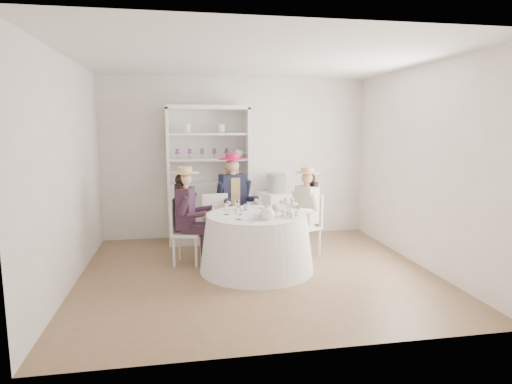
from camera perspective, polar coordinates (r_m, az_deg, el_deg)
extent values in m
plane|color=brown|center=(5.67, 0.18, -10.71)|extent=(4.50, 4.50, 0.00)
plane|color=white|center=(5.40, 0.19, 17.40)|extent=(4.50, 4.50, 0.00)
plane|color=silver|center=(7.34, -2.59, 4.55)|extent=(4.50, 0.00, 4.50)
plane|color=silver|center=(3.44, 6.10, -0.32)|extent=(4.50, 0.00, 4.50)
plane|color=silver|center=(5.44, -23.84, 2.33)|extent=(0.00, 4.50, 4.50)
plane|color=silver|center=(6.18, 21.23, 3.17)|extent=(0.00, 4.50, 4.50)
cone|color=white|center=(5.69, 0.08, -6.77)|extent=(1.51, 1.51, 0.73)
cylinder|color=white|center=(5.60, 0.08, -3.06)|extent=(1.31, 1.31, 0.02)
cube|color=silver|center=(7.06, -6.24, -2.71)|extent=(1.39, 0.99, 0.98)
cube|color=silver|center=(7.15, -6.51, 6.24)|extent=(1.21, 0.58, 1.20)
cube|color=silver|center=(6.93, -6.48, 11.12)|extent=(1.39, 0.99, 0.07)
cube|color=silver|center=(6.92, -11.65, 6.03)|extent=(0.24, 0.46, 1.20)
cube|color=silver|center=(7.00, -1.19, 6.24)|extent=(0.24, 0.46, 1.20)
cube|color=silver|center=(6.94, -6.36, 4.36)|extent=(1.29, 0.90, 0.03)
cube|color=silver|center=(6.92, -6.42, 7.69)|extent=(1.29, 0.90, 0.03)
sphere|color=white|center=(6.99, -2.34, 5.15)|extent=(0.15, 0.15, 0.15)
cube|color=silver|center=(7.34, 2.69, -3.05)|extent=(0.63, 0.63, 0.77)
cylinder|color=black|center=(7.25, 2.72, 1.18)|extent=(0.36, 0.36, 0.32)
cube|color=silver|center=(5.99, -9.12, -5.45)|extent=(0.47, 0.47, 0.04)
cylinder|color=silver|center=(5.87, -7.98, -7.95)|extent=(0.03, 0.03, 0.42)
cylinder|color=silver|center=(6.15, -7.32, -7.15)|extent=(0.03, 0.03, 0.42)
cylinder|color=silver|center=(5.94, -10.88, -7.81)|extent=(0.03, 0.03, 0.42)
cylinder|color=silver|center=(6.22, -10.09, -7.02)|extent=(0.03, 0.03, 0.42)
cube|color=silver|center=(5.97, -10.78, -2.99)|extent=(0.12, 0.36, 0.48)
cube|color=black|center=(5.91, -9.38, -2.12)|extent=(0.28, 0.38, 0.55)
cube|color=black|center=(5.86, -8.26, -4.97)|extent=(0.35, 0.21, 0.11)
cylinder|color=black|center=(5.90, -6.92, -7.72)|extent=(0.10, 0.10, 0.44)
cylinder|color=black|center=(5.70, -9.53, -1.84)|extent=(0.18, 0.13, 0.26)
cube|color=black|center=(6.02, -7.87, -4.59)|extent=(0.35, 0.21, 0.11)
cylinder|color=black|center=(6.07, -6.58, -7.27)|extent=(0.10, 0.10, 0.44)
cylinder|color=black|center=(6.08, -8.58, -1.16)|extent=(0.18, 0.13, 0.26)
cylinder|color=#D8A889|center=(5.87, -9.46, 0.72)|extent=(0.09, 0.09, 0.08)
sphere|color=#D8A889|center=(5.85, -9.48, 1.74)|extent=(0.18, 0.18, 0.18)
sphere|color=black|center=(5.87, -9.88, 1.60)|extent=(0.18, 0.18, 0.18)
cube|color=black|center=(5.91, -10.14, -0.56)|extent=(0.13, 0.24, 0.36)
cylinder|color=tan|center=(5.84, -9.50, 2.58)|extent=(0.38, 0.38, 0.01)
cylinder|color=tan|center=(5.84, -9.51, 2.95)|extent=(0.19, 0.19, 0.08)
cube|color=silver|center=(6.56, -3.03, -3.69)|extent=(0.52, 0.52, 0.04)
cylinder|color=silver|center=(6.41, -3.82, -6.24)|extent=(0.04, 0.04, 0.46)
cylinder|color=silver|center=(6.54, -1.07, -5.92)|extent=(0.04, 0.04, 0.46)
cylinder|color=silver|center=(6.71, -4.92, -5.56)|extent=(0.04, 0.04, 0.46)
cylinder|color=silver|center=(6.83, -2.27, -5.27)|extent=(0.04, 0.04, 0.46)
cube|color=silver|center=(6.68, -3.69, -0.99)|extent=(0.39, 0.14, 0.53)
cube|color=black|center=(6.51, -3.13, -0.30)|extent=(0.42, 0.31, 0.61)
cube|color=tan|center=(6.51, -3.13, -0.30)|extent=(0.21, 0.26, 0.53)
cube|color=black|center=(6.40, -3.38, -3.25)|extent=(0.23, 0.38, 0.13)
cylinder|color=black|center=(6.34, -2.83, -6.30)|extent=(0.11, 0.11, 0.48)
cylinder|color=black|center=(6.38, -4.80, 0.16)|extent=(0.14, 0.20, 0.29)
cube|color=black|center=(6.47, -1.83, -3.10)|extent=(0.23, 0.38, 0.13)
cylinder|color=black|center=(6.41, -1.27, -6.12)|extent=(0.11, 0.11, 0.48)
cylinder|color=black|center=(6.55, -1.24, 0.42)|extent=(0.14, 0.20, 0.29)
cylinder|color=#D8A889|center=(6.47, -3.16, 2.56)|extent=(0.09, 0.09, 0.08)
sphere|color=#D8A889|center=(6.45, -3.17, 3.58)|extent=(0.20, 0.20, 0.20)
sphere|color=tan|center=(6.50, -3.33, 3.48)|extent=(0.20, 0.20, 0.20)
cube|color=tan|center=(6.56, -3.43, 1.35)|extent=(0.27, 0.15, 0.40)
cylinder|color=#C61D52|center=(6.45, -3.17, 4.42)|extent=(0.42, 0.42, 0.01)
cylinder|color=#C61D52|center=(6.44, -3.18, 4.80)|extent=(0.21, 0.21, 0.08)
cube|color=silver|center=(6.36, 6.62, -4.68)|extent=(0.49, 0.49, 0.04)
cylinder|color=silver|center=(6.43, 4.72, -6.47)|extent=(0.03, 0.03, 0.41)
cylinder|color=silver|center=(6.22, 6.49, -7.03)|extent=(0.03, 0.03, 0.41)
cylinder|color=silver|center=(6.62, 6.68, -6.05)|extent=(0.03, 0.03, 0.41)
cylinder|color=silver|center=(6.41, 8.46, -6.58)|extent=(0.03, 0.03, 0.41)
cube|color=silver|center=(6.42, 7.76, -2.31)|extent=(0.18, 0.33, 0.46)
cube|color=silver|center=(6.31, 6.80, -1.64)|extent=(0.31, 0.38, 0.54)
cube|color=silver|center=(6.34, 5.38, -4.04)|extent=(0.33, 0.24, 0.11)
cylinder|color=silver|center=(6.32, 4.45, -6.64)|extent=(0.09, 0.09, 0.42)
cylinder|color=silver|center=(6.41, 5.42, -0.86)|extent=(0.18, 0.14, 0.25)
cube|color=silver|center=(6.21, 6.39, -4.31)|extent=(0.33, 0.24, 0.11)
cylinder|color=silver|center=(6.20, 5.45, -6.96)|extent=(0.09, 0.09, 0.42)
cylinder|color=silver|center=(6.13, 7.76, -1.34)|extent=(0.18, 0.14, 0.25)
cylinder|color=#D8A889|center=(6.26, 6.85, 0.94)|extent=(0.08, 0.08, 0.07)
sphere|color=#D8A889|center=(6.25, 6.86, 1.86)|extent=(0.18, 0.18, 0.18)
sphere|color=black|center=(6.28, 7.14, 1.76)|extent=(0.18, 0.18, 0.18)
cube|color=black|center=(6.33, 7.32, -0.17)|extent=(0.16, 0.23, 0.35)
cylinder|color=tan|center=(6.24, 6.88, 2.62)|extent=(0.37, 0.37, 0.01)
cylinder|color=tan|center=(6.23, 6.88, 2.96)|extent=(0.18, 0.18, 0.07)
cube|color=silver|center=(6.39, -5.71, -4.44)|extent=(0.42, 0.42, 0.04)
cylinder|color=silver|center=(6.61, -4.57, -5.95)|extent=(0.03, 0.03, 0.42)
cylinder|color=silver|center=(6.57, -7.23, -6.10)|extent=(0.03, 0.03, 0.42)
cylinder|color=silver|center=(6.32, -4.06, -6.64)|extent=(0.03, 0.03, 0.42)
cylinder|color=silver|center=(6.27, -6.85, -6.81)|extent=(0.03, 0.03, 0.42)
cube|color=silver|center=(6.16, -5.49, -2.44)|extent=(0.37, 0.06, 0.48)
imported|color=white|center=(5.77, -2.18, -2.26)|extent=(0.11, 0.11, 0.07)
imported|color=white|center=(5.85, -1.28, -2.08)|extent=(0.10, 0.10, 0.07)
imported|color=white|center=(5.77, 1.98, -2.30)|extent=(0.10, 0.10, 0.06)
imported|color=white|center=(5.63, 2.11, -2.62)|extent=(0.27, 0.27, 0.05)
sphere|color=#D76B84|center=(5.56, 2.81, -2.18)|extent=(0.06, 0.06, 0.06)
sphere|color=white|center=(5.59, 2.65, -2.13)|extent=(0.06, 0.06, 0.06)
sphere|color=#D76B84|center=(5.60, 2.37, -2.10)|extent=(0.06, 0.06, 0.06)
sphere|color=white|center=(5.60, 2.06, -2.10)|extent=(0.06, 0.06, 0.06)
sphere|color=#D76B84|center=(5.58, 1.80, -2.14)|extent=(0.06, 0.06, 0.06)
sphere|color=white|center=(5.56, 1.69, -2.19)|extent=(0.06, 0.06, 0.06)
sphere|color=#D76B84|center=(5.53, 1.75, -2.25)|extent=(0.06, 0.06, 0.06)
sphere|color=white|center=(5.50, 1.98, -2.30)|extent=(0.06, 0.06, 0.06)
sphere|color=#D76B84|center=(5.50, 2.29, -2.31)|extent=(0.06, 0.06, 0.06)
sphere|color=white|center=(5.51, 2.60, -2.29)|extent=(0.06, 0.06, 0.06)
sphere|color=#D76B84|center=(5.53, 2.79, -2.24)|extent=(0.06, 0.06, 0.06)
sphere|color=white|center=(5.22, 1.58, -2.97)|extent=(0.17, 0.17, 0.17)
cylinder|color=white|center=(5.24, 2.69, -2.83)|extent=(0.10, 0.03, 0.08)
cylinder|color=white|center=(5.21, 1.58, -2.05)|extent=(0.04, 0.04, 0.02)
cylinder|color=white|center=(5.26, 0.49, -3.65)|extent=(0.29, 0.29, 0.01)
cube|color=beige|center=(5.23, -0.06, -3.44)|extent=(0.07, 0.04, 0.03)
cube|color=beige|center=(5.25, 0.49, -3.24)|extent=(0.07, 0.06, 0.03)
cube|color=beige|center=(5.29, 1.03, -3.30)|extent=(0.08, 0.07, 0.03)
cube|color=beige|center=(5.29, 0.17, -3.15)|extent=(0.08, 0.08, 0.03)
cube|color=beige|center=(5.22, 0.93, -3.46)|extent=(0.07, 0.08, 0.03)
cylinder|color=white|center=(5.43, 4.55, -3.29)|extent=(0.26, 0.26, 0.01)
cylinder|color=white|center=(5.41, 4.56, -2.46)|extent=(0.02, 0.02, 0.17)
cylinder|color=white|center=(5.40, 4.57, -1.56)|extent=(0.19, 0.19, 0.01)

